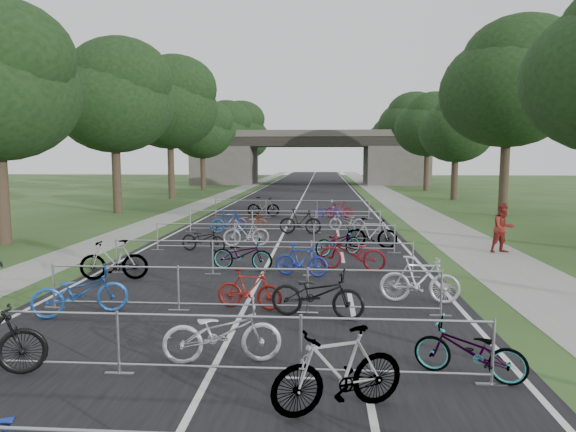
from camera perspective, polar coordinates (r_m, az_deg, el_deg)
name	(u,v)px	position (r m, az deg, el deg)	size (l,w,h in m)	color
road	(305,191)	(54.63, 1.95, 2.77)	(11.00, 140.00, 0.01)	black
sidewalk_right	(381,192)	(54.94, 10.33, 2.69)	(3.00, 140.00, 0.01)	gray
sidewalk_left	(236,191)	(55.40, -5.83, 2.79)	(2.00, 140.00, 0.01)	gray
lane_markings	(305,191)	(54.63, 1.95, 2.76)	(0.12, 140.00, 0.00)	silver
overpass_bridge	(309,158)	(69.50, 2.39, 6.50)	(31.00, 8.00, 7.05)	#4E4A46
tree_left_1	(115,99)	(35.20, -18.68, 12.21)	(7.56, 7.56, 11.53)	#33261C
tree_right_1	(511,86)	(34.55, 23.51, 13.12)	(8.18, 8.18, 12.47)	#33261C
tree_left_2	(170,105)	(46.56, -12.94, 11.94)	(8.40, 8.40, 12.81)	#33261C
tree_right_2	(458,129)	(45.86, 18.34, 9.14)	(6.16, 6.16, 9.39)	#33261C
tree_left_3	(203,131)	(58.01, -9.43, 9.31)	(6.72, 6.72, 10.25)	#33261C
tree_right_3	(429,126)	(57.60, 15.38, 9.62)	(7.17, 7.17, 10.93)	#33261C
tree_left_4	(224,129)	(69.77, -7.14, 9.55)	(7.56, 7.56, 11.53)	#33261C
tree_right_4	(410,124)	(69.45, 13.43, 9.93)	(8.18, 8.18, 12.47)	#33261C
tree_left_5	(239,128)	(81.61, -5.52, 9.71)	(8.40, 8.40, 12.81)	#33261C
tree_right_5	(397,142)	(81.21, 11.99, 8.08)	(6.16, 6.16, 9.39)	#33261C
tree_left_6	(250,141)	(93.39, -4.29, 8.32)	(6.72, 6.72, 10.25)	#33261C
tree_right_6	(387,138)	(93.14, 10.97, 8.49)	(7.17, 7.17, 10.93)	#33261C
barrier_row_1	(208,345)	(8.85, -8.84, -14.03)	(9.70, 0.08, 1.10)	#9D9FA4
barrier_row_2	(242,290)	(12.23, -5.09, -8.15)	(9.70, 0.08, 1.10)	#9D9FA4
barrier_row_3	(262,258)	(15.89, -2.94, -4.68)	(9.70, 0.08, 1.10)	#9D9FA4
barrier_row_4	(274,238)	(19.81, -1.56, -2.43)	(9.70, 0.08, 1.10)	#9D9FA4
barrier_row_5	(284,221)	(24.74, -0.45, -0.61)	(9.70, 0.08, 1.10)	#9D9FA4
barrier_row_6	(292,209)	(30.69, 0.40, 0.79)	(9.70, 0.08, 1.10)	#9D9FA4
bike_5	(222,333)	(9.38, -7.31, -12.77)	(0.73, 2.10, 1.10)	#BBBBC3
bike_6	(338,371)	(7.68, 5.61, -16.74)	(0.58, 2.04, 1.23)	#9D9FA4
bike_7	(469,351)	(9.22, 19.50, -13.95)	(0.63, 1.81, 0.95)	#9D9FA4
bike_8	(80,292)	(12.86, -22.07, -7.83)	(0.74, 2.11, 1.11)	#1A4791
bike_9	(249,290)	(12.44, -4.31, -8.16)	(0.46, 1.62, 0.97)	maroon
bike_10	(317,294)	(11.75, 3.27, -8.63)	(0.75, 2.16, 1.13)	black
bike_11	(420,280)	(13.30, 14.42, -6.92)	(0.56, 1.97, 1.18)	#B4B3BB
bike_12	(114,260)	(16.10, -18.78, -4.69)	(0.56, 2.00, 1.20)	#9D9FA4
bike_13	(242,254)	(16.62, -5.08, -4.28)	(0.70, 1.99, 1.05)	#9D9FA4
bike_14	(301,260)	(15.74, 1.50, -4.95)	(0.47, 1.67, 1.00)	navy
bike_15	(352,253)	(16.66, 7.14, -4.12)	(0.75, 2.16, 1.13)	maroon
bike_16	(203,239)	(20.05, -9.38, -2.54)	(0.66, 1.90, 1.00)	black
bike_17	(246,233)	(20.97, -4.67, -1.88)	(0.53, 1.89, 1.14)	gray
bike_18	(338,242)	(19.07, 5.60, -2.92)	(0.67, 1.93, 1.01)	#9D9FA4
bike_19	(372,234)	(20.69, 9.28, -1.94)	(0.57, 2.03, 1.22)	#9D9FA4
bike_20	(229,222)	(24.89, -6.62, -0.62)	(0.51, 1.81, 1.09)	navy
bike_21	(249,222)	(25.33, -4.35, -0.64)	(0.62, 1.78, 0.94)	maroon
bike_22	(300,222)	(24.27, 1.38, -0.63)	(0.56, 1.99, 1.19)	black
bike_23	(347,221)	(25.65, 6.59, -0.58)	(0.62, 1.77, 0.93)	#94969B
bike_25	(263,207)	(31.51, -2.75, 1.02)	(0.56, 1.97, 1.18)	#9D9FA4
bike_26	(328,211)	(30.55, 4.51, 0.55)	(0.59, 1.69, 0.89)	#251DA1
bike_27	(339,210)	(30.84, 5.74, 0.70)	(0.47, 1.66, 1.00)	maroon
pedestrian_b	(503,228)	(21.12, 22.80, -1.28)	(0.92, 0.72, 1.89)	maroon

